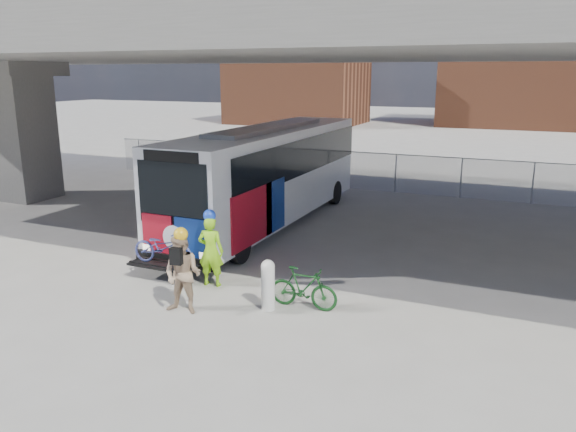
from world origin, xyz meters
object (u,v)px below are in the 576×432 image
Objects in this scene: cyclist_tan at (183,273)px; bike_parked at (303,288)px; cyclist_hivis at (211,249)px; bollard at (268,283)px; bus at (268,169)px.

bike_parked is (2.50, 1.38, -0.48)m from cyclist_tan.
cyclist_tan is at bearing 117.52° from bike_parked.
bike_parked is at bearing 161.63° from cyclist_hivis.
bollard reaches higher than bike_parked.
bus reaches higher than cyclist_hivis.
bike_parked is at bearing -58.17° from bus.
bus is 8.05m from bollard.
bus is at bearing 30.37° from bike_parked.
bus is at bearing -88.06° from cyclist_hivis.
bus is 6.55m from cyclist_hivis.
cyclist_tan is at bearing -151.05° from bollard.
bike_parked is at bearing 21.69° from cyclist_tan.
cyclist_hivis is 2.90m from bike_parked.
bus is 8.08m from bike_parked.
bus reaches higher than bike_parked.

